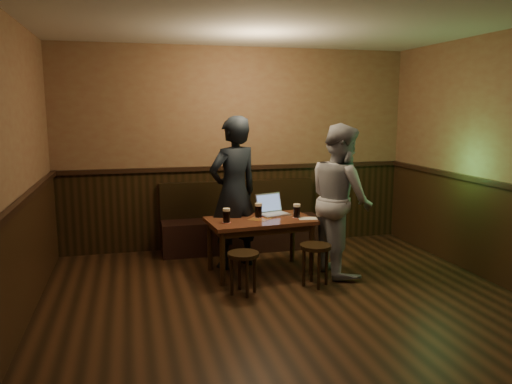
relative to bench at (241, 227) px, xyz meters
The scene contains 12 objects.
room 2.68m from the bench, 89.63° to the right, with size 5.04×6.04×2.84m.
bench is the anchor object (origin of this frame).
pub_table 1.09m from the bench, 90.00° to the right, with size 1.29×0.82×0.67m.
stool_left 1.73m from the bench, 101.76° to the right, with size 0.36×0.36×0.45m.
stool_right 1.71m from the bench, 73.67° to the right, with size 0.37×0.37×0.47m.
pint_left 1.30m from the bench, 110.24° to the right, with size 0.11×0.11×0.17m.
pint_mid 1.07m from the bench, 89.95° to the right, with size 0.11×0.11×0.18m.
pint_right 1.26m from the bench, 68.00° to the right, with size 0.11×0.11×0.17m.
laptop 0.96m from the bench, 76.22° to the right, with size 0.42×0.37×0.25m.
menu 1.35m from the bench, 64.76° to the right, with size 0.22×0.15×0.00m, color silver.
person_suit 1.00m from the bench, 108.62° to the right, with size 0.68×0.45×1.87m, color black.
person_grey 1.68m from the bench, 53.70° to the right, with size 0.87×0.68×1.79m, color gray.
Camera 1 is at (-1.50, -3.91, 1.96)m, focal length 35.00 mm.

